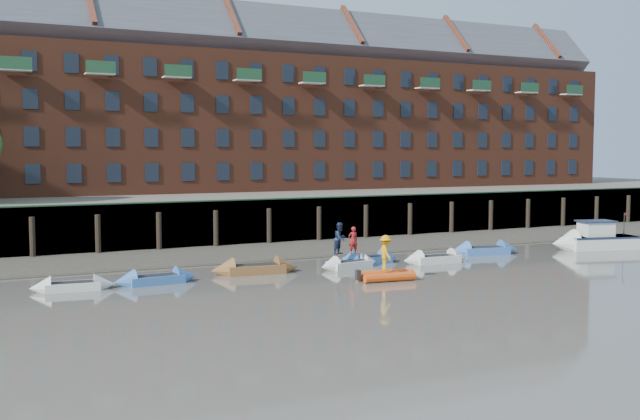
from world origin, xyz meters
TOP-DOWN VIEW (x-y plane):
  - ground at (0.00, 0.00)m, footprint 220.00×220.00m
  - foreshore at (0.00, 18.00)m, footprint 110.00×8.00m
  - mud_band at (0.00, 14.60)m, footprint 110.00×1.60m
  - river_wall at (-0.00, 22.38)m, footprint 110.00×1.23m
  - bank_terrace at (0.00, 36.00)m, footprint 110.00×28.00m
  - apartment_terrace at (-0.00, 36.99)m, footprint 80.60×15.56m
  - rowboat_0 at (-17.27, 9.30)m, footprint 4.06×1.55m
  - rowboat_1 at (-13.22, 9.35)m, footprint 4.37×1.54m
  - rowboat_2 at (-7.53, 10.12)m, footprint 5.04×2.01m
  - rowboat_3 at (-1.92, 9.63)m, footprint 4.15×1.84m
  - rowboat_4 at (-0.15, 10.55)m, footprint 4.41×1.68m
  - rowboat_5 at (3.69, 9.07)m, footprint 4.47×1.54m
  - rowboat_6 at (8.68, 10.78)m, footprint 4.95×2.27m
  - rib_tender at (-2.03, 5.14)m, footprint 3.16×1.73m
  - motor_launch at (16.63, 9.69)m, footprint 6.37×3.36m
  - person_rower_a at (-1.67, 9.64)m, footprint 0.60×0.41m
  - person_rower_b at (-2.41, 9.83)m, footprint 1.14×1.07m
  - person_rib_crew at (-2.15, 5.18)m, footprint 0.93×1.32m

SIDE VIEW (x-z plane):
  - ground at x=0.00m, z-range 0.00..0.00m
  - foreshore at x=0.00m, z-range -0.25..0.25m
  - mud_band at x=0.00m, z-range -0.05..0.05m
  - rowboat_0 at x=-17.27m, z-range -0.37..0.78m
  - rowboat_3 at x=-1.92m, z-range -0.38..0.79m
  - rowboat_1 at x=-13.22m, z-range -0.40..0.84m
  - rowboat_4 at x=-0.15m, z-range -0.40..0.85m
  - rowboat_5 at x=3.69m, z-range -0.41..0.87m
  - rib_tender at x=-2.03m, z-range -0.04..0.50m
  - rowboat_6 at x=8.68m, z-range -0.45..0.94m
  - rowboat_2 at x=-7.53m, z-range -0.46..0.96m
  - motor_launch at x=16.63m, z-range -0.61..1.89m
  - person_rib_crew at x=-2.15m, z-range 0.50..2.36m
  - person_rower_a at x=-1.67m, z-range 0.78..2.38m
  - river_wall at x=0.00m, z-range -0.06..3.24m
  - bank_terrace at x=0.00m, z-range 0.00..3.20m
  - person_rower_b at x=-2.41m, z-range 0.78..2.64m
  - apartment_terrace at x=0.00m, z-range 2.34..23.31m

